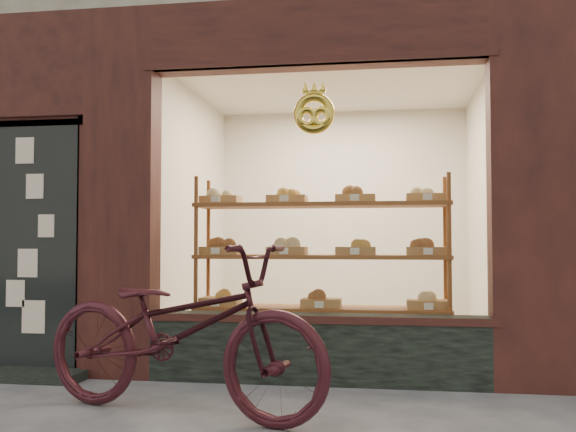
# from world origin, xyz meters

# --- Properties ---
(display_shelf) EXTENTS (2.20, 0.45, 1.70)m
(display_shelf) POSITION_xyz_m (0.45, 2.55, 0.87)
(display_shelf) COLOR #623014
(display_shelf) RESTS_ON ground
(bicycle) EXTENTS (2.24, 1.28, 1.11)m
(bicycle) POSITION_xyz_m (-0.33, 1.05, 0.56)
(bicycle) COLOR #371218
(bicycle) RESTS_ON ground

